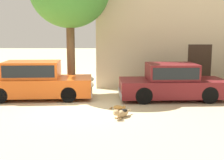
# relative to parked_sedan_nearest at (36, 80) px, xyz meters

# --- Properties ---
(ground_plane) EXTENTS (80.00, 80.00, 0.00)m
(ground_plane) POSITION_rel_parked_sedan_nearest_xyz_m (2.08, -1.05, -0.76)
(ground_plane) COLOR #CCB78E
(parked_sedan_nearest) EXTENTS (4.54, 2.04, 1.51)m
(parked_sedan_nearest) POSITION_rel_parked_sedan_nearest_xyz_m (0.00, 0.00, 0.00)
(parked_sedan_nearest) COLOR #D15619
(parked_sedan_nearest) RESTS_ON ground_plane
(parked_sedan_second) EXTENTS (4.36, 1.95, 1.44)m
(parked_sedan_second) POSITION_rel_parked_sedan_nearest_xyz_m (5.45, -0.08, -0.05)
(parked_sedan_second) COLOR maroon
(parked_sedan_second) RESTS_ON ground_plane
(stray_dog_spotted) EXTENTS (0.61, 0.89, 0.36)m
(stray_dog_spotted) POSITION_rel_parked_sedan_nearest_xyz_m (3.41, -2.70, -0.60)
(stray_dog_spotted) COLOR tan
(stray_dog_spotted) RESTS_ON ground_plane
(stray_cat) EXTENTS (0.57, 0.37, 0.17)m
(stray_cat) POSITION_rel_parked_sedan_nearest_xyz_m (3.33, -1.72, -0.68)
(stray_cat) COLOR #B77F3D
(stray_cat) RESTS_ON ground_plane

